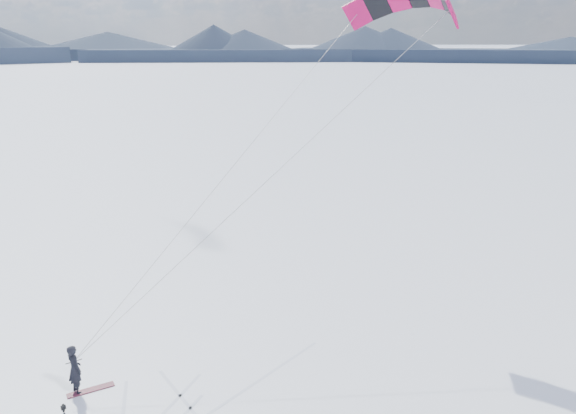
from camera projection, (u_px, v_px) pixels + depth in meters
name	position (u px, v px, depth m)	size (l,w,h in m)	color
horizon_hills	(96.00, 356.00, 15.26)	(704.84, 706.81, 8.75)	#1E273D
snowkiter	(78.00, 392.00, 19.61)	(0.66, 0.44, 1.82)	black
snowboard	(91.00, 390.00, 19.69)	(1.60, 0.30, 0.04)	maroon
power_kite	(407.00, 5.00, 24.04)	(16.27, 6.22, 13.02)	#C70951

